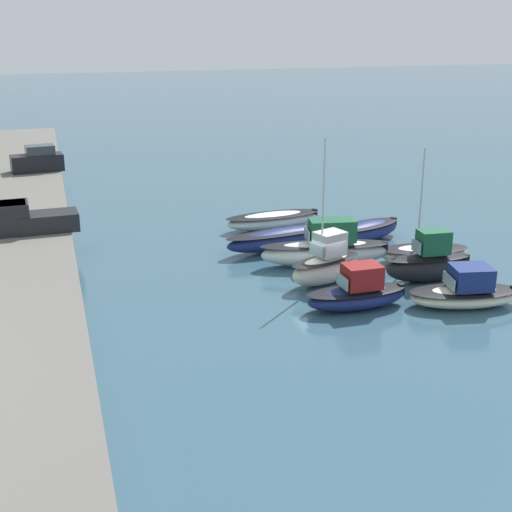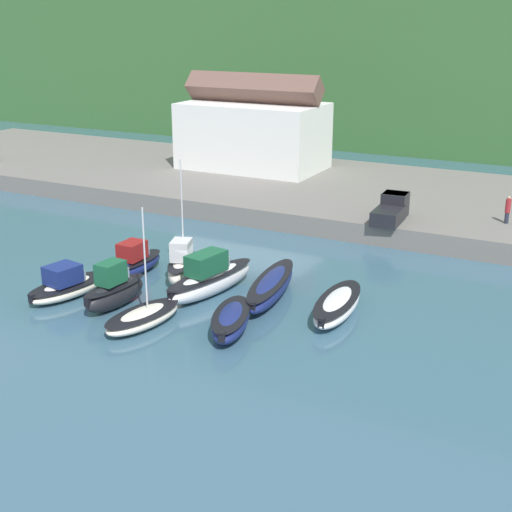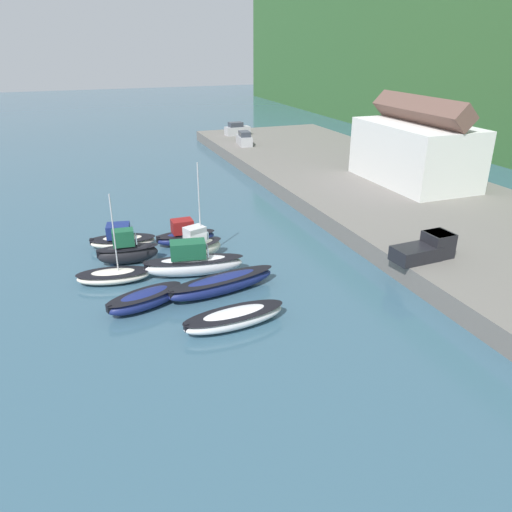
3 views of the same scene
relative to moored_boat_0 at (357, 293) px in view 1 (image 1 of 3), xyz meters
name	(u,v)px [view 1 (image 1 of 3)]	position (x,y,z in m)	size (l,w,h in m)	color
ground_plane	(320,281)	(4.10, 0.42, -0.82)	(320.00, 320.00, 0.00)	#385B70
moored_boat_0	(357,293)	(0.00, 0.00, 0.00)	(1.96, 5.32, 2.30)	navy
moored_boat_1	(326,264)	(3.75, 0.19, 0.28)	(3.09, 4.88, 8.09)	white
moored_boat_2	(326,249)	(6.48, -0.89, 0.22)	(3.22, 7.95, 2.82)	white
moored_boat_3	(286,238)	(10.15, 0.34, -0.09)	(3.32, 8.55, 1.38)	navy
moored_boat_4	(273,220)	(14.78, -0.26, -0.21)	(2.79, 7.04, 1.14)	white
moored_boat_5	(465,292)	(-1.24, -5.37, -0.08)	(3.30, 5.97, 2.12)	white
moored_boat_6	(428,263)	(2.48, -5.34, 0.27)	(1.93, 5.01, 2.93)	black
moored_boat_7	(423,253)	(5.59, -6.81, -0.30)	(3.02, 5.71, 6.86)	white
moored_boat_8	(365,231)	(10.40, -5.20, -0.16)	(3.64, 5.89, 1.25)	navy
parked_car_2	(38,160)	(31.45, 15.16, 1.69)	(2.34, 4.40, 2.16)	black
pickup_truck_0	(30,219)	(13.06, 15.65, 1.59)	(2.20, 4.82, 1.90)	black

